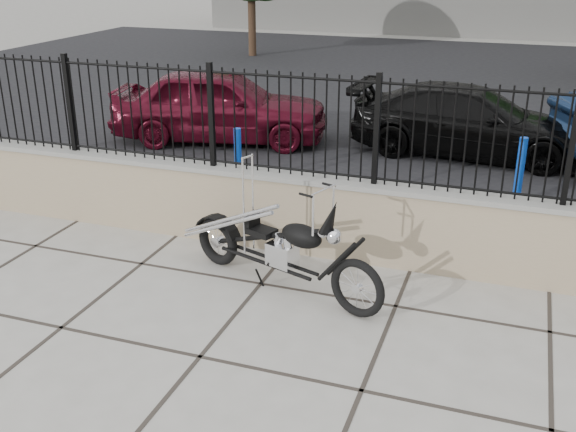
# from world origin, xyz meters

# --- Properties ---
(ground_plane) EXTENTS (90.00, 90.00, 0.00)m
(ground_plane) POSITION_xyz_m (0.00, 0.00, 0.00)
(ground_plane) COLOR #99968E
(ground_plane) RESTS_ON ground
(parking_lot) EXTENTS (30.00, 30.00, 0.00)m
(parking_lot) POSITION_xyz_m (0.00, 12.50, 0.00)
(parking_lot) COLOR black
(parking_lot) RESTS_ON ground
(retaining_wall) EXTENTS (14.00, 0.36, 0.96)m
(retaining_wall) POSITION_xyz_m (0.00, 2.50, 0.48)
(retaining_wall) COLOR gray
(retaining_wall) RESTS_ON ground_plane
(iron_fence) EXTENTS (14.00, 0.08, 1.20)m
(iron_fence) POSITION_xyz_m (0.00, 2.50, 1.56)
(iron_fence) COLOR black
(iron_fence) RESTS_ON retaining_wall
(chopper_motorcycle) EXTENTS (2.40, 1.18, 1.44)m
(chopper_motorcycle) POSITION_xyz_m (0.21, 1.51, 0.72)
(chopper_motorcycle) COLOR black
(chopper_motorcycle) RESTS_ON ground_plane
(car_red) EXTENTS (4.27, 2.46, 1.37)m
(car_red) POSITION_xyz_m (-2.84, 6.68, 0.68)
(car_red) COLOR #500B1B
(car_red) RESTS_ON parking_lot
(car_black) EXTENTS (4.24, 1.95, 1.20)m
(car_black) POSITION_xyz_m (1.65, 7.28, 0.60)
(car_black) COLOR black
(car_black) RESTS_ON parking_lot
(bollard_a) EXTENTS (0.13, 0.13, 0.93)m
(bollard_a) POSITION_xyz_m (-1.48, 4.34, 0.46)
(bollard_a) COLOR #0C36BE
(bollard_a) RESTS_ON ground_plane
(bollard_b) EXTENTS (0.15, 0.15, 0.98)m
(bollard_b) POSITION_xyz_m (2.56, 5.01, 0.49)
(bollard_b) COLOR #0C23C0
(bollard_b) RESTS_ON ground_plane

